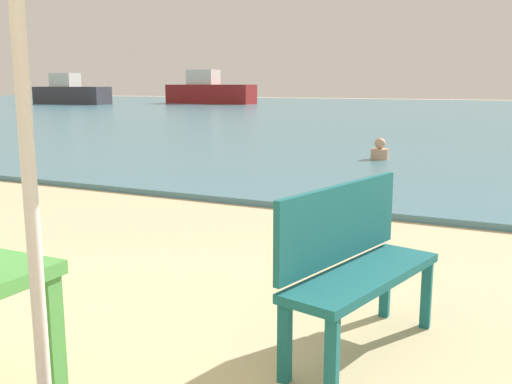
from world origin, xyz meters
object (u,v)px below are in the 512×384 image
Objects in this scene: swimmer_person at (380,151)px; bench_teal_center at (354,258)px; boat_fishing_trawler at (71,93)px; boat_tanker at (209,91)px.

bench_teal_center is at bearing -76.90° from swimmer_person.
boat_fishing_trawler is at bearing 135.68° from bench_teal_center.
swimmer_person is 0.07× the size of boat_fishing_trawler.
boat_fishing_trawler is at bearing 142.82° from swimmer_person.
bench_teal_center is 8.15m from swimmer_person.
swimmer_person is at bearing -37.18° from boat_fishing_trawler.
boat_tanker reaches higher than boat_fishing_trawler.
bench_teal_center is 0.18× the size of boat_tanker.
swimmer_person is (-1.84, 7.93, -0.30)m from bench_teal_center.
swimmer_person is at bearing -53.71° from boat_tanker.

